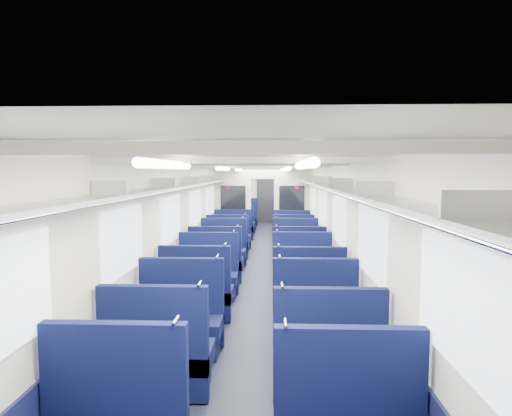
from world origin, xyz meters
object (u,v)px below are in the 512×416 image
object	(u,v)px
seat_16	(228,245)
seat_23	(287,224)
seat_13	(299,264)
seat_22	(240,224)
end_door	(265,200)
seat_24	(243,221)
seat_26	(244,218)
bulkhead	(262,204)
seat_20	(238,229)
seat_21	(288,228)
seat_4	(158,359)
seat_11	(303,277)
seat_14	(223,253)
seat_7	(316,324)
seat_12	(216,264)
seat_18	(232,237)
seat_6	(180,323)
seat_19	(291,239)
seat_5	(327,363)
seat_8	(197,296)
seat_15	(296,253)
seat_9	(308,297)
seat_17	(293,244)
seat_27	(285,217)
seat_25	(286,220)

from	to	relation	value
seat_16	seat_23	size ratio (longest dim) A/B	1.00
seat_13	seat_22	bearing A→B (deg)	104.08
end_door	seat_16	bearing A→B (deg)	-95.89
seat_24	seat_26	bearing A→B (deg)	90.00
seat_26	bulkhead	bearing A→B (deg)	-79.63
bulkhead	seat_20	distance (m)	1.60
bulkhead	seat_21	distance (m)	1.74
seat_4	seat_13	xyz separation A→B (m)	(1.66, 4.51, 0.00)
seat_11	seat_14	bearing A→B (deg)	126.16
seat_7	seat_26	size ratio (longest dim) A/B	1.00
seat_12	seat_18	xyz separation A→B (m)	(0.00, 3.58, 0.00)
seat_4	seat_6	xyz separation A→B (m)	(0.00, 1.02, 0.00)
seat_6	seat_12	distance (m)	3.42
seat_12	seat_13	bearing A→B (deg)	2.25
seat_19	seat_22	world-z (taller)	same
seat_7	seat_23	distance (m)	10.06
seat_6	seat_20	size ratio (longest dim) A/B	1.00
seat_5	seat_22	size ratio (longest dim) A/B	1.00
seat_5	seat_16	size ratio (longest dim) A/B	1.00
seat_7	seat_14	size ratio (longest dim) A/B	1.00
seat_8	seat_19	distance (m)	5.90
seat_15	seat_6	bearing A→B (deg)	-109.36
seat_11	seat_13	size ratio (longest dim) A/B	1.00
seat_18	seat_6	bearing A→B (deg)	-90.00
seat_9	seat_24	xyz separation A→B (m)	(-1.66, 10.13, 0.00)
seat_12	seat_13	xyz separation A→B (m)	(1.66, 0.07, 0.00)
seat_14	end_door	bearing A→B (deg)	84.80
end_door	bulkhead	world-z (taller)	bulkhead
end_door	seat_20	distance (m)	5.01
seat_5	seat_17	size ratio (longest dim) A/B	1.00
seat_18	seat_12	bearing A→B (deg)	-90.00
seat_23	seat_8	bearing A→B (deg)	-100.56
seat_23	seat_21	bearing A→B (deg)	-90.00
seat_22	seat_23	xyz separation A→B (m)	(1.66, -0.00, 0.00)
bulkhead	seat_17	bearing A→B (deg)	-66.97
seat_15	seat_19	world-z (taller)	same
seat_12	end_door	bearing A→B (deg)	85.43
seat_16	seat_27	world-z (taller)	same
seat_20	seat_21	xyz separation A→B (m)	(1.66, 0.20, 0.00)
seat_13	seat_16	distance (m)	2.82
seat_18	seat_22	size ratio (longest dim) A/B	1.00
seat_6	seat_23	world-z (taller)	same
bulkhead	seat_18	bearing A→B (deg)	-134.30
seat_23	bulkhead	bearing A→B (deg)	-110.26
seat_23	seat_25	distance (m)	1.30
seat_12	seat_18	bearing A→B (deg)	90.00
seat_7	seat_12	bearing A→B (deg)	116.12
seat_7	seat_18	bearing A→B (deg)	103.41
seat_18	seat_21	size ratio (longest dim) A/B	1.00
seat_17	seat_20	world-z (taller)	same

